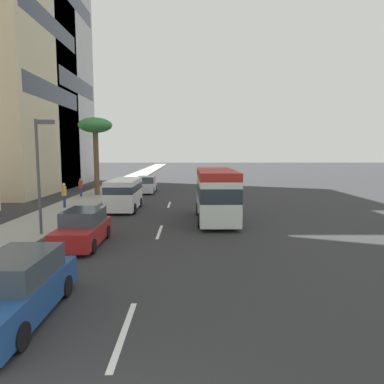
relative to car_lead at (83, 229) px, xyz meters
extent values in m
plane|color=#2D2D30|center=(19.07, -3.31, -0.78)|extent=(198.00, 198.00, 0.00)
cube|color=#9E9B93|center=(19.07, 4.06, -0.70)|extent=(162.00, 3.66, 0.15)
cube|color=silver|center=(-7.93, -3.31, -0.77)|extent=(3.20, 0.16, 0.01)
cube|color=silver|center=(2.62, -3.31, -0.77)|extent=(3.20, 0.16, 0.01)
cube|color=silver|center=(12.22, -3.31, -0.77)|extent=(3.20, 0.16, 0.01)
cube|color=#A51E1E|center=(-0.06, 0.00, -0.20)|extent=(4.25, 1.71, 0.81)
cube|color=#38424C|center=(0.15, 0.00, 0.54)|extent=(2.34, 1.57, 0.66)
cylinder|color=black|center=(-1.38, -0.79, -0.46)|extent=(0.64, 0.22, 0.64)
cylinder|color=black|center=(-1.38, 0.79, -0.46)|extent=(0.64, 0.22, 0.64)
cylinder|color=black|center=(1.26, -0.79, -0.46)|extent=(0.64, 0.22, 0.64)
cylinder|color=black|center=(1.26, 0.79, -0.46)|extent=(0.64, 0.22, 0.64)
cube|color=silver|center=(20.63, -0.44, -0.18)|extent=(4.60, 1.90, 0.83)
cube|color=#38424C|center=(20.86, -0.44, 0.58)|extent=(2.53, 1.75, 0.68)
cylinder|color=black|center=(19.20, -1.31, -0.46)|extent=(0.64, 0.22, 0.64)
cylinder|color=black|center=(19.20, 0.44, -0.46)|extent=(0.64, 0.22, 0.64)
cylinder|color=black|center=(22.05, -1.31, -0.46)|extent=(0.64, 0.22, 0.64)
cylinder|color=black|center=(22.05, 0.44, -0.46)|extent=(0.64, 0.22, 0.64)
cube|color=white|center=(9.70, -0.15, 0.46)|extent=(5.10, 1.97, 2.07)
cube|color=#2D3842|center=(9.70, -0.15, 0.92)|extent=(5.11, 1.98, 0.50)
cylinder|color=black|center=(8.17, -1.09, -0.42)|extent=(0.72, 0.24, 0.72)
cylinder|color=black|center=(8.17, 0.78, -0.42)|extent=(0.72, 0.24, 0.72)
cylinder|color=black|center=(11.23, -1.09, -0.42)|extent=(0.72, 0.24, 0.72)
cylinder|color=black|center=(11.23, 0.78, -0.42)|extent=(0.72, 0.24, 0.72)
cube|color=silver|center=(5.65, -6.60, 0.69)|extent=(6.91, 2.24, 2.48)
cube|color=#B2261E|center=(5.65, -6.60, 2.17)|extent=(6.91, 2.24, 0.47)
cube|color=#28333D|center=(5.65, -6.60, 1.17)|extent=(6.92, 2.25, 0.83)
cylinder|color=black|center=(7.66, -5.54, -0.36)|extent=(0.84, 0.26, 0.84)
cylinder|color=black|center=(7.66, -7.67, -0.36)|extent=(0.84, 0.26, 0.84)
cylinder|color=black|center=(3.65, -5.54, -0.36)|extent=(0.84, 0.26, 0.84)
cylinder|color=black|center=(3.65, -7.67, -0.36)|extent=(0.84, 0.26, 0.84)
cube|color=#1E478C|center=(-7.23, -0.40, -0.19)|extent=(4.61, 1.73, 0.82)
cube|color=#38424C|center=(-7.00, -0.40, 0.55)|extent=(2.54, 1.59, 0.67)
cylinder|color=black|center=(-8.66, -1.19, -0.46)|extent=(0.64, 0.22, 0.64)
cylinder|color=black|center=(-5.80, -1.19, -0.46)|extent=(0.64, 0.22, 0.64)
cylinder|color=black|center=(-5.80, 0.40, -0.46)|extent=(0.64, 0.22, 0.64)
cylinder|color=navy|center=(9.97, 4.40, -0.18)|extent=(0.14, 0.14, 0.88)
cylinder|color=navy|center=(10.13, 4.40, -0.18)|extent=(0.14, 0.14, 0.88)
cube|color=gold|center=(10.05, 4.40, 0.61)|extent=(0.37, 0.39, 0.70)
sphere|color=beige|center=(10.05, 4.40, 1.08)|extent=(0.24, 0.24, 0.24)
cylinder|color=navy|center=(16.39, 5.12, -0.22)|extent=(0.14, 0.14, 0.80)
cylinder|color=navy|center=(16.55, 5.12, -0.22)|extent=(0.14, 0.14, 0.80)
cube|color=red|center=(16.47, 5.12, 0.50)|extent=(0.26, 0.35, 0.64)
sphere|color=#9E7251|center=(16.47, 5.12, 0.93)|extent=(0.22, 0.22, 0.22)
cylinder|color=brown|center=(17.77, 3.94, 2.46)|extent=(0.49, 0.49, 6.16)
ellipsoid|color=#388442|center=(17.77, 3.94, 6.01)|extent=(3.17, 3.17, 1.42)
cylinder|color=#4C4C51|center=(1.61, 2.62, 2.25)|extent=(0.14, 0.14, 5.76)
cube|color=#4C4C51|center=(1.61, 2.17, 4.99)|extent=(0.24, 0.90, 0.20)
cube|color=#2D3847|center=(21.23, 8.95, 9.44)|extent=(14.34, 0.08, 1.89)
cube|color=#2D3847|center=(21.23, 8.95, 16.25)|extent=(14.34, 0.08, 1.89)
cube|color=#BCBCC1|center=(29.39, 15.24, 20.11)|extent=(14.45, 12.63, 41.77)
cube|color=#2D3847|center=(29.39, 8.95, 11.76)|extent=(13.29, 0.08, 2.09)
cube|color=#2D3847|center=(29.39, 8.95, 21.78)|extent=(13.29, 0.08, 2.09)
camera|label=1|loc=(-15.87, -4.86, 3.55)|focal=32.68mm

